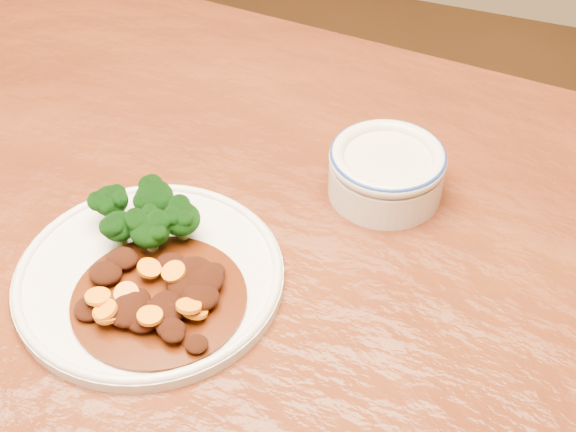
% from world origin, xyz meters
% --- Properties ---
extents(dining_table, '(1.58, 1.04, 0.75)m').
position_xyz_m(dining_table, '(0.00, 0.00, 0.67)').
color(dining_table, '#5C2810').
rests_on(dining_table, ground).
extents(dinner_plate, '(0.26, 0.26, 0.02)m').
position_xyz_m(dinner_plate, '(-0.02, -0.07, 0.76)').
color(dinner_plate, silver).
rests_on(dinner_plate, dining_table).
extents(broccoli_florets, '(0.12, 0.09, 0.04)m').
position_xyz_m(broccoli_florets, '(-0.05, -0.02, 0.79)').
color(broccoli_florets, '#628B48').
rests_on(broccoli_florets, dinner_plate).
extents(mince_stew, '(0.17, 0.17, 0.03)m').
position_xyz_m(mince_stew, '(0.01, -0.09, 0.77)').
color(mince_stew, '#451607').
rests_on(mince_stew, dinner_plate).
extents(dip_bowl, '(0.13, 0.13, 0.06)m').
position_xyz_m(dip_bowl, '(0.16, 0.14, 0.78)').
color(dip_bowl, beige).
rests_on(dip_bowl, dining_table).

